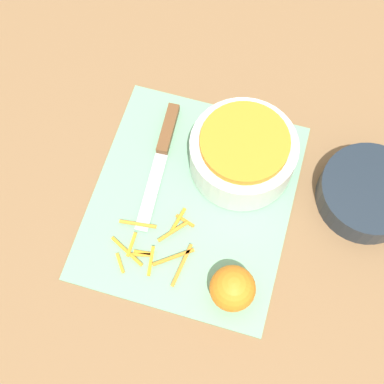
{
  "coord_description": "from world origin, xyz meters",
  "views": [
    {
      "loc": [
        0.32,
        0.09,
        0.84
      ],
      "look_at": [
        0.0,
        0.0,
        0.04
      ],
      "focal_mm": 50.0,
      "sensor_mm": 36.0,
      "label": 1
    }
  ],
  "objects_px": {
    "bowl_speckled": "(243,153)",
    "bowl_dark": "(368,193)",
    "knife": "(164,143)",
    "orange_left": "(233,288)"
  },
  "relations": [
    {
      "from": "bowl_speckled",
      "to": "knife",
      "type": "bearing_deg",
      "value": -89.32
    },
    {
      "from": "bowl_dark",
      "to": "knife",
      "type": "distance_m",
      "value": 0.35
    },
    {
      "from": "bowl_dark",
      "to": "orange_left",
      "type": "relative_size",
      "value": 2.3
    },
    {
      "from": "knife",
      "to": "orange_left",
      "type": "relative_size",
      "value": 3.4
    },
    {
      "from": "bowl_dark",
      "to": "orange_left",
      "type": "bearing_deg",
      "value": -38.55
    },
    {
      "from": "bowl_speckled",
      "to": "bowl_dark",
      "type": "xyz_separation_m",
      "value": [
        0.0,
        0.21,
        -0.02
      ]
    },
    {
      "from": "bowl_dark",
      "to": "knife",
      "type": "xyz_separation_m",
      "value": [
        -0.0,
        -0.35,
        -0.01
      ]
    },
    {
      "from": "bowl_dark",
      "to": "bowl_speckled",
      "type": "bearing_deg",
      "value": -90.91
    },
    {
      "from": "bowl_speckled",
      "to": "knife",
      "type": "xyz_separation_m",
      "value": [
        0.0,
        -0.14,
        -0.04
      ]
    },
    {
      "from": "bowl_speckled",
      "to": "knife",
      "type": "height_order",
      "value": "bowl_speckled"
    }
  ]
}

